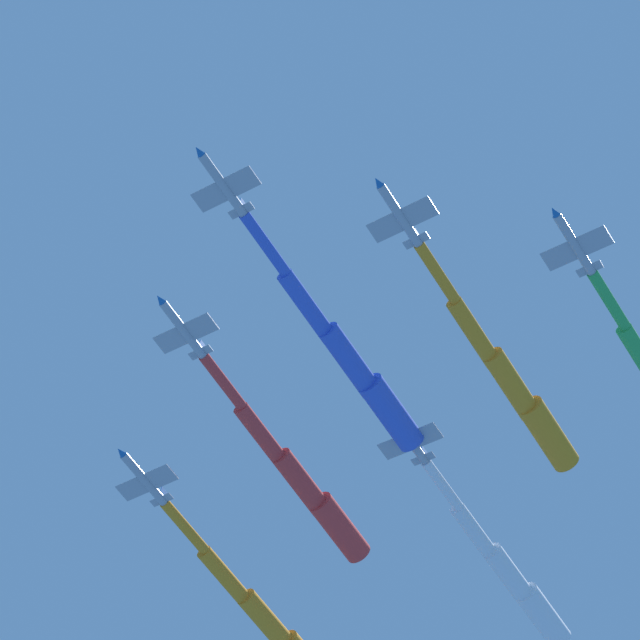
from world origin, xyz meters
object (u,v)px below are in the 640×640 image
at_px(jet_starboard_mid, 266,620).
at_px(jet_port_outer, 508,572).
at_px(jet_starboard_inner, 300,480).
at_px(jet_port_inner, 511,381).
at_px(jet_lead, 349,358).

xyz_separation_m(jet_starboard_mid, jet_port_outer, (30.43, 13.08, 2.28)).
distance_m(jet_starboard_inner, jet_port_outer, 31.38).
height_order(jet_port_inner, jet_port_outer, jet_port_outer).
relative_size(jet_lead, jet_port_inner, 1.03).
relative_size(jet_lead, jet_starboard_inner, 1.03).
distance_m(jet_lead, jet_starboard_mid, 41.41).
bearing_deg(jet_port_inner, jet_starboard_inner, -177.80).
height_order(jet_lead, jet_starboard_mid, jet_lead).
bearing_deg(jet_port_outer, jet_lead, -88.59).
bearing_deg(jet_starboard_inner, jet_starboard_mid, 136.89).
bearing_deg(jet_port_inner, jet_starboard_mid, 164.00).
bearing_deg(jet_lead, jet_starboard_mid, 139.43).
relative_size(jet_starboard_mid, jet_port_outer, 1.06).
bearing_deg(jet_port_outer, jet_starboard_inner, -118.49).
bearing_deg(jet_lead, jet_starboard_inner, 142.09).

